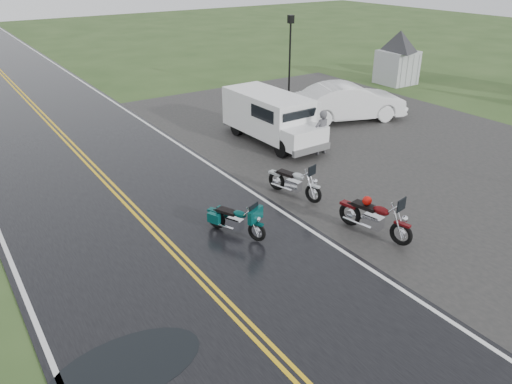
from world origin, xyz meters
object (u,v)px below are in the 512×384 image
motorcycle_silver (314,187)px  van_white (282,133)px  sedan_white (349,102)px  lamp_post_far_right (290,57)px  motorcycle_teal (257,225)px  person_at_van (321,133)px  motorcycle_red (402,225)px  visitor_center (399,44)px

motorcycle_silver → van_white: size_ratio=0.40×
sedan_white → lamp_post_far_right: size_ratio=1.21×
sedan_white → motorcycle_silver: bearing=148.5°
motorcycle_teal → lamp_post_far_right: lamp_post_far_right is taller
motorcycle_silver → person_at_van: bearing=32.2°
motorcycle_teal → van_white: size_ratio=0.36×
motorcycle_teal → lamp_post_far_right: bearing=26.1°
motorcycle_red → van_white: 7.32m
lamp_post_far_right → motorcycle_teal: bearing=-130.5°
lamp_post_far_right → motorcycle_silver: bearing=-123.9°
motorcycle_teal → sedan_white: sedan_white is taller
sedan_white → motorcycle_red: bearing=162.2°
visitor_center → motorcycle_silver: bearing=-146.2°
sedan_white → person_at_van: bearing=142.5°
sedan_white → motorcycle_teal: bearing=143.4°
person_at_van → sedan_white: (4.10, 2.76, -0.01)m
van_white → sedan_white: van_white is taller
visitor_center → van_white: visitor_center is taller
sedan_white → lamp_post_far_right: (0.35, 5.20, 1.34)m
motorcycle_silver → person_at_van: size_ratio=1.18×
visitor_center → sedan_white: bearing=-152.8°
motorcycle_red → van_white: (1.28, 7.20, 0.36)m
motorcycle_red → lamp_post_far_right: 16.37m
motorcycle_silver → motorcycle_red: bearing=-98.8°
van_white → lamp_post_far_right: bearing=49.7°
person_at_van → visitor_center: bearing=-149.6°
motorcycle_red → motorcycle_silver: motorcycle_red is taller
van_white → person_at_van: bearing=-21.9°
motorcycle_red → motorcycle_teal: bearing=130.9°
motorcycle_teal → motorcycle_silver: (2.84, 0.96, 0.05)m
motorcycle_silver → person_at_van: (3.12, 3.28, 0.27)m
van_white → person_at_van: van_white is taller
motorcycle_red → visitor_center: bearing=30.4°
visitor_center → person_at_van: 13.77m
van_white → visitor_center: bearing=23.5°
van_white → person_at_van: (1.52, -0.57, -0.15)m
motorcycle_red → motorcycle_teal: size_ratio=1.20×
person_at_van → lamp_post_far_right: bearing=-118.5°
motorcycle_red → sedan_white: size_ratio=0.43×
visitor_center → motorcycle_silver: 18.16m
motorcycle_red → motorcycle_silver: 3.36m
motorcycle_teal → motorcycle_silver: bearing=-4.9°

